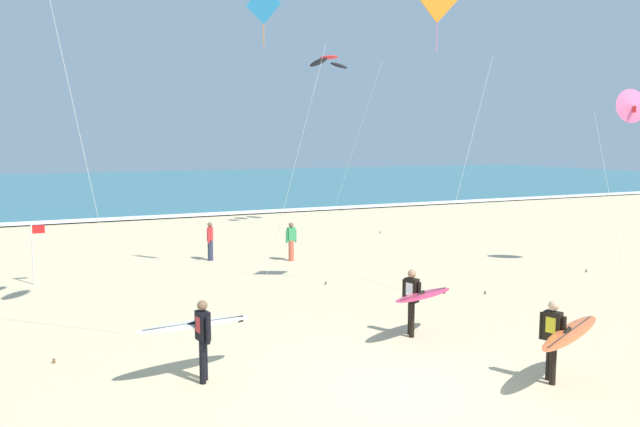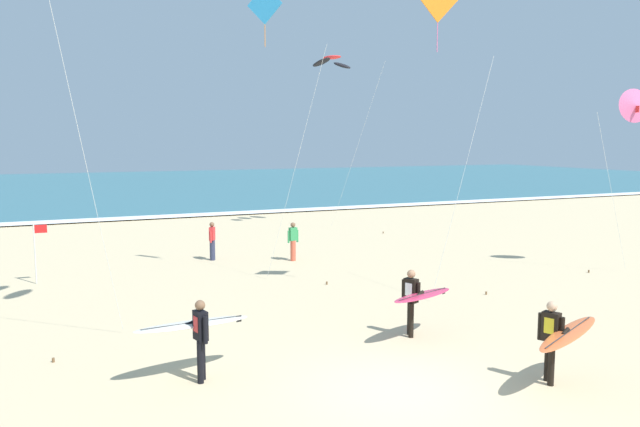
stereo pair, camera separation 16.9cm
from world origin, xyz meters
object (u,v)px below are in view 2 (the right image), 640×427
lifeguard_flag (36,247)px  bystander_red_top (212,241)px  kite_delta_rose_low (635,106)px  surfer_lead (197,329)px  kite_diamond_cobalt_far (266,13)px  bystander_green_top (293,241)px  kite_diamond_amber_high (439,7)px  surfer_trailing (417,297)px  kite_arc_scarlet_near (332,62)px  surfer_third (559,335)px

lifeguard_flag → bystander_red_top: bearing=14.4°
kite_delta_rose_low → bystander_red_top: (-13.73, 8.48, -5.35)m
surfer_lead → bystander_red_top: size_ratio=1.64×
kite_diamond_cobalt_far → bystander_green_top: kite_diamond_cobalt_far is taller
kite_diamond_amber_high → kite_delta_rose_low: (9.16, 0.72, -2.60)m
surfer_trailing → kite_diamond_amber_high: size_ratio=0.23×
surfer_lead → kite_arc_scarlet_near: kite_arc_scarlet_near is taller
kite_diamond_cobalt_far → kite_delta_rose_low: size_ratio=1.49×
kite_delta_rose_low → lifeguard_flag: kite_delta_rose_low is taller
kite_diamond_cobalt_far → bystander_red_top: 9.46m
bystander_red_top → lifeguard_flag: 6.77m
kite_delta_rose_low → surfer_third: bearing=-145.8°
kite_diamond_amber_high → kite_delta_rose_low: kite_diamond_amber_high is taller
surfer_lead → kite_delta_rose_low: bearing=12.9°
surfer_third → kite_delta_rose_low: kite_delta_rose_low is taller
surfer_trailing → lifeguard_flag: size_ratio=1.09×
bystander_green_top → lifeguard_flag: lifeguard_flag is taller
surfer_trailing → kite_delta_rose_low: bearing=16.8°
kite_delta_rose_low → bystander_red_top: bearing=148.3°
kite_diamond_cobalt_far → kite_diamond_amber_high: kite_diamond_cobalt_far is taller
kite_delta_rose_low → bystander_red_top: size_ratio=4.29×
surfer_third → kite_delta_rose_low: 13.84m
kite_diamond_amber_high → bystander_red_top: kite_diamond_amber_high is taller
surfer_lead → kite_delta_rose_low: 18.34m
surfer_third → bystander_red_top: bearing=101.2°
surfer_third → surfer_lead: bearing=153.1°
surfer_trailing → kite_diamond_cobalt_far: 11.25m
kite_diamond_cobalt_far → bystander_green_top: (2.04, 2.84, -8.37)m
kite_delta_rose_low → lifeguard_flag: size_ratio=3.25×
kite_diamond_amber_high → bystander_green_top: bearing=101.5°
kite_diamond_cobalt_far → kite_diamond_amber_high: 6.10m
bystander_red_top → lifeguard_flag: (-6.55, -1.68, 0.45)m
kite_diamond_amber_high → kite_delta_rose_low: 9.55m
surfer_third → bystander_red_top: size_ratio=1.50×
lifeguard_flag → surfer_trailing: bearing=-49.8°
surfer_trailing → bystander_red_top: 12.17m
surfer_third → bystander_green_top: (-0.10, 14.25, -0.23)m
bystander_green_top → kite_delta_rose_low: bearing=-33.2°
bystander_green_top → lifeguard_flag: (-9.54, -0.21, 0.45)m
kite_diamond_cobalt_far → bystander_green_top: size_ratio=6.38×
bystander_green_top → bystander_red_top: bearing=154.0°
kite_arc_scarlet_near → surfer_lead: bearing=-122.2°
kite_arc_scarlet_near → kite_diamond_cobalt_far: bearing=-124.8°
surfer_lead → bystander_red_top: (3.45, 12.40, -0.24)m
surfer_lead → bystander_green_top: bearing=59.5°
surfer_trailing → kite_diamond_cobalt_far: bearing=98.9°
kite_arc_scarlet_near → kite_diamond_amber_high: kite_diamond_amber_high is taller
surfer_third → kite_diamond_cobalt_far: 14.18m
surfer_trailing → kite_diamond_cobalt_far: kite_diamond_cobalt_far is taller
kite_delta_rose_low → kite_diamond_amber_high: bearing=-175.5°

